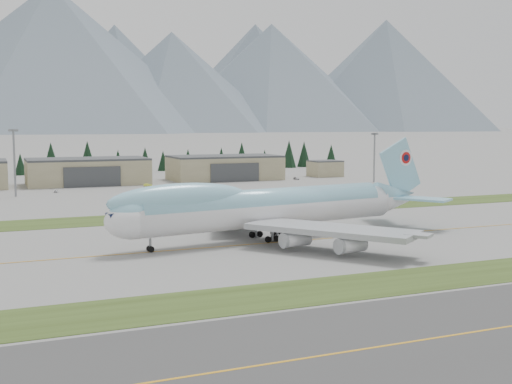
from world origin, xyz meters
name	(u,v)px	position (x,y,z in m)	size (l,w,h in m)	color
ground	(265,243)	(0.00, 0.00, 0.00)	(7000.00, 7000.00, 0.00)	slate
grass_strip_near	(364,286)	(0.00, -38.00, 0.00)	(400.00, 14.00, 0.08)	#324518
grass_strip_far	(200,215)	(0.00, 45.00, 0.00)	(400.00, 18.00, 0.08)	#324518
asphalt_taxiway	(474,332)	(0.00, -62.00, 0.00)	(400.00, 32.00, 0.04)	#3B3B3B
taxiway_line_main	(265,243)	(0.00, 0.00, 0.00)	(400.00, 0.40, 0.02)	orange
taxiway_line_near	(474,332)	(0.00, -62.00, 0.00)	(400.00, 0.40, 0.02)	orange
boeing_747_freighter	(267,207)	(2.20, 4.11, 7.06)	(81.64, 69.44, 21.41)	white
hangar_center	(88,171)	(-15.00, 149.90, 5.39)	(48.00, 26.60, 10.80)	gray
hangar_right	(225,167)	(45.00, 149.90, 5.39)	(48.00, 26.60, 10.80)	gray
control_shed	(325,168)	(95.00, 148.00, 3.80)	(14.00, 12.00, 7.60)	gray
floodlight_masts	(72,149)	(-25.25, 112.15, 15.83)	(190.36, 5.46, 24.30)	gray
service_vehicle_a	(56,192)	(-30.37, 121.38, 0.00)	(1.22, 3.03, 1.03)	silver
service_vehicle_b	(148,186)	(5.79, 131.51, 0.00)	(1.19, 3.39, 1.12)	#D4E539
service_vehicle_c	(296,180)	(74.41, 136.96, 0.00)	(1.54, 3.79, 1.10)	#B0AFB4
conifer_belt	(114,159)	(7.03, 211.27, 6.86)	(271.99, 14.84, 16.45)	black
mountain_ridge_front	(6,64)	(9.44, 2207.69, 225.91)	(4193.17, 1271.62, 515.27)	#4F5E6A
mountain_ridge_rear	(51,72)	(214.35, 2900.00, 258.43)	(4435.37, 1064.40, 532.20)	#4F5E6A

